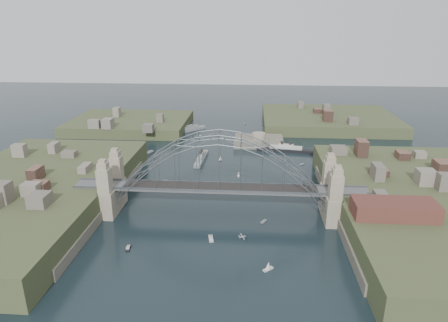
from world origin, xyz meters
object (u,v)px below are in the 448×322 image
fort_island (258,145)px  naval_cruiser_far (191,129)px  bridge (219,174)px  wharf_shed (395,209)px  naval_cruiser_near (201,158)px  ocean_liner (286,149)px

fort_island → naval_cruiser_far: (-34.57, 21.49, 1.26)m
bridge → fort_island: size_ratio=3.82×
wharf_shed → naval_cruiser_near: (-55.30, 60.62, -9.09)m
naval_cruiser_near → ocean_liner: bearing=21.6°
naval_cruiser_near → ocean_liner: (34.96, 13.86, 0.04)m
fort_island → naval_cruiser_near: same height
wharf_shed → fort_island: bearing=110.9°
bridge → naval_cruiser_near: bearing=103.6°
fort_island → naval_cruiser_far: naval_cruiser_far is taller
naval_cruiser_near → naval_cruiser_far: size_ratio=1.37×
bridge → fort_island: bearing=80.3°
fort_island → ocean_liner: size_ratio=0.87×
naval_cruiser_near → ocean_liner: size_ratio=0.78×
wharf_shed → bridge: bearing=162.3°
naval_cruiser_near → naval_cruiser_far: bearing=104.1°
ocean_liner → naval_cruiser_near: bearing=-158.4°
wharf_shed → naval_cruiser_near: bearing=132.4°
fort_island → naval_cruiser_near: bearing=-134.9°
bridge → fort_island: 72.14m
fort_island → naval_cruiser_near: 33.03m
ocean_liner → bridge: bearing=-111.4°
fort_island → bridge: bearing=-99.7°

